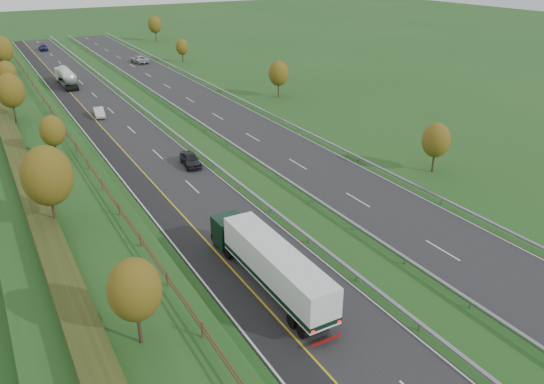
{
  "coord_description": "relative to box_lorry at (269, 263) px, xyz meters",
  "views": [
    {
      "loc": [
        -17.84,
        -16.66,
        24.07
      ],
      "look_at": [
        5.97,
        25.14,
        2.2
      ],
      "focal_mm": 35.0,
      "sensor_mm": 36.0,
      "label": 1
    }
  ],
  "objects": [
    {
      "name": "ground",
      "position": [
        8.84,
        41.41,
        -2.33
      ],
      "size": [
        400.0,
        400.0,
        0.0
      ],
      "primitive_type": "plane",
      "color": "#1D4A1A",
      "rests_on": "ground"
    },
    {
      "name": "near_carriageway",
      "position": [
        0.84,
        46.41,
        -2.31
      ],
      "size": [
        10.5,
        200.0,
        0.04
      ],
      "primitive_type": "cube",
      "color": "black",
      "rests_on": "ground"
    },
    {
      "name": "far_carriageway",
      "position": [
        17.34,
        46.41,
        -2.31
      ],
      "size": [
        10.5,
        200.0,
        0.04
      ],
      "primitive_type": "cube",
      "color": "black",
      "rests_on": "ground"
    },
    {
      "name": "hard_shoulder",
      "position": [
        -2.91,
        46.41,
        -2.31
      ],
      "size": [
        3.0,
        200.0,
        0.04
      ],
      "primitive_type": "cube",
      "color": "black",
      "rests_on": "ground"
    },
    {
      "name": "lane_markings",
      "position": [
        7.25,
        46.29,
        -2.28
      ],
      "size": [
        26.75,
        200.0,
        0.01
      ],
      "color": "silver",
      "rests_on": "near_carriageway"
    },
    {
      "name": "embankment_left",
      "position": [
        -12.16,
        46.41,
        -1.33
      ],
      "size": [
        12.0,
        200.0,
        2.0
      ],
      "primitive_type": "cube",
      "color": "#1D4A1A",
      "rests_on": "ground"
    },
    {
      "name": "hedge_left",
      "position": [
        -14.16,
        46.41,
        0.22
      ],
      "size": [
        2.2,
        180.0,
        1.1
      ],
      "primitive_type": "cube",
      "color": "#273315",
      "rests_on": "embankment_left"
    },
    {
      "name": "fence_left",
      "position": [
        -7.66,
        45.99,
        0.4
      ],
      "size": [
        0.12,
        189.06,
        1.2
      ],
      "color": "#422B19",
      "rests_on": "embankment_left"
    },
    {
      "name": "median_barrier_near",
      "position": [
        6.54,
        46.41,
        -1.72
      ],
      "size": [
        0.32,
        200.0,
        0.71
      ],
      "color": "gray",
      "rests_on": "ground"
    },
    {
      "name": "median_barrier_far",
      "position": [
        11.64,
        46.41,
        -1.72
      ],
      "size": [
        0.32,
        200.0,
        0.71
      ],
      "color": "gray",
      "rests_on": "ground"
    },
    {
      "name": "outer_barrier_far",
      "position": [
        23.14,
        46.41,
        -1.71
      ],
      "size": [
        0.32,
        200.0,
        0.71
      ],
      "color": "gray",
      "rests_on": "ground"
    },
    {
      "name": "trees_left",
      "position": [
        -11.8,
        43.04,
        4.04
      ],
      "size": [
        6.64,
        164.3,
        7.66
      ],
      "color": "#2D2116",
      "rests_on": "embankment_left"
    },
    {
      "name": "trees_far",
      "position": [
        30.64,
        75.62,
        1.92
      ],
      "size": [
        8.45,
        118.6,
        7.12
      ],
      "color": "#2D2116",
      "rests_on": "ground"
    },
    {
      "name": "box_lorry",
      "position": [
        0.0,
        0.0,
        0.0
      ],
      "size": [
        2.58,
        16.28,
        4.06
      ],
      "color": "black",
      "rests_on": "near_carriageway"
    },
    {
      "name": "road_tanker",
      "position": [
        -0.74,
        79.54,
        -0.47
      ],
      "size": [
        2.4,
        11.22,
        3.46
      ],
      "color": "silver",
      "rests_on": "near_carriageway"
    },
    {
      "name": "car_dark_near",
      "position": [
        4.38,
        27.51,
        -1.49
      ],
      "size": [
        2.43,
        4.91,
        1.61
      ],
      "primitive_type": "imported",
      "rotation": [
        0.0,
        0.0,
        -0.11
      ],
      "color": "black",
      "rests_on": "near_carriageway"
    },
    {
      "name": "car_silver_mid",
      "position": [
        -0.37,
        54.68,
        -1.58
      ],
      "size": [
        2.01,
        4.49,
        1.43
      ],
      "primitive_type": "imported",
      "rotation": [
        0.0,
        0.0,
        -0.12
      ],
      "color": "silver",
      "rests_on": "near_carriageway"
    },
    {
      "name": "car_small_far",
      "position": [
        1.44,
        125.39,
        -1.58
      ],
      "size": [
        2.13,
        4.94,
        1.42
      ],
      "primitive_type": "imported",
      "rotation": [
        0.0,
        0.0,
        -0.03
      ],
      "color": "#161543",
      "rests_on": "near_carriageway"
    },
    {
      "name": "car_oncoming",
      "position": [
        18.53,
        95.67,
        -1.46
      ],
      "size": [
        3.45,
        6.24,
        1.65
      ],
      "primitive_type": "imported",
      "rotation": [
        0.0,
        0.0,
        3.26
      ],
      "color": "#B4B4B9",
      "rests_on": "far_carriageway"
    }
  ]
}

